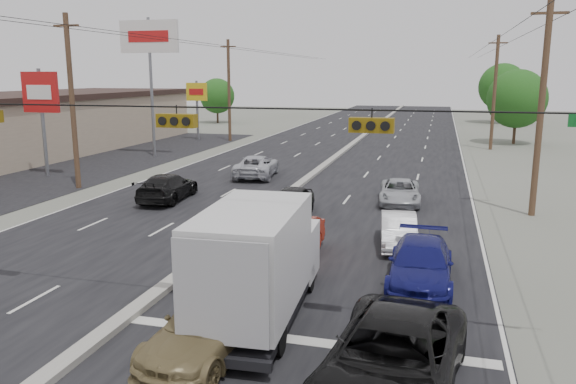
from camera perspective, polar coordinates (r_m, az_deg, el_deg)
name	(u,v)px	position (r m, az deg, el deg)	size (l,w,h in m)	color
ground	(137,312)	(16.86, -15.14, -11.69)	(200.00, 200.00, 0.00)	#606356
road_surface	(333,160)	(44.48, 4.59, 3.26)	(20.00, 160.00, 0.02)	black
center_median	(333,159)	(44.47, 4.59, 3.39)	(0.50, 160.00, 0.20)	gray
strip_mall	(8,128)	(51.39, -26.54, 5.80)	(12.00, 42.00, 4.60)	tan
parking_lot	(107,161)	(46.20, -17.88, 3.04)	(10.00, 42.00, 0.02)	black
utility_pole_left_b	(72,101)	(34.97, -21.09, 8.60)	(1.60, 0.30, 10.00)	#422D1E
utility_pole_left_c	(229,90)	(57.09, -6.01, 10.27)	(1.60, 0.30, 10.00)	#422D1E
utility_pole_right_b	(541,108)	(28.63, 24.33, 7.80)	(1.60, 0.30, 10.00)	#422D1E
utility_pole_right_c	(495,92)	(53.45, 20.24, 9.52)	(1.60, 0.30, 10.00)	#422D1E
traffic_signals	(173,119)	(14.87, -11.58, 7.29)	(25.00, 0.30, 0.54)	black
pole_sign_mid	(41,98)	(40.08, -23.81, 8.71)	(2.60, 0.25, 7.00)	slate
pole_sign_billboard	(149,45)	(47.06, -13.91, 14.26)	(5.00, 0.25, 11.00)	slate
pole_sign_far	(197,97)	(58.47, -9.24, 9.54)	(2.20, 0.25, 6.00)	slate
tree_left_far	(217,96)	(79.22, -7.22, 9.66)	(4.80, 4.80, 6.12)	#382619
tree_right_mid	(517,99)	(58.70, 22.25, 8.76)	(5.60, 5.60, 7.14)	#382619
tree_right_far	(503,87)	(83.64, 20.97, 9.95)	(6.40, 6.40, 8.16)	#382619
box_truck	(259,261)	(15.32, -2.97, -6.97)	(2.58, 6.55, 3.27)	black
tan_sedan	(211,326)	(13.97, -7.80, -13.35)	(1.93, 4.76, 1.38)	olive
red_sedan	(290,240)	(20.42, 0.18, -4.92)	(1.53, 4.39, 1.45)	red
black_suv	(392,361)	(12.31, 10.53, -16.53)	(2.67, 5.80, 1.61)	black
queue_car_a	(290,203)	(26.46, 0.22, -1.08)	(1.64, 4.06, 1.38)	black
queue_car_b	(399,231)	(22.36, 11.17, -3.90)	(1.34, 3.84, 1.27)	silver
queue_car_c	(400,192)	(29.73, 11.29, -0.02)	(2.04, 4.43, 1.23)	#ADB1B5
queue_car_d	(421,265)	(18.42, 13.32, -7.20)	(1.97, 4.85, 1.41)	navy
oncoming_near	(168,187)	(30.62, -12.14, 0.47)	(2.00, 4.92, 1.43)	black
oncoming_far	(256,166)	(36.83, -3.22, 2.61)	(2.37, 5.14, 1.43)	#B5B6BD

